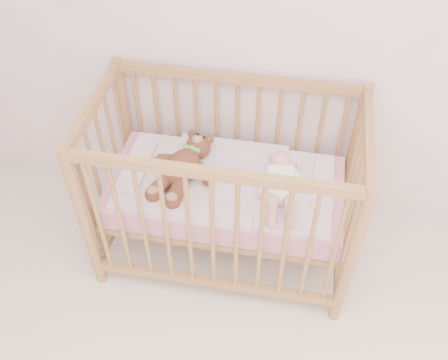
# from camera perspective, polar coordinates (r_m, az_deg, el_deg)

# --- Properties ---
(wall_back) EXTENTS (4.00, 0.02, 2.70)m
(wall_back) POSITION_cam_1_polar(r_m,az_deg,el_deg) (2.43, 8.63, 19.04)
(wall_back) COLOR white
(wall_back) RESTS_ON floor
(crib) EXTENTS (1.36, 0.76, 1.00)m
(crib) POSITION_cam_1_polar(r_m,az_deg,el_deg) (2.64, 0.20, -1.06)
(crib) COLOR #AC7849
(crib) RESTS_ON floor
(mattress) EXTENTS (1.22, 0.62, 0.13)m
(mattress) POSITION_cam_1_polar(r_m,az_deg,el_deg) (2.65, 0.19, -1.29)
(mattress) COLOR pink
(mattress) RESTS_ON crib
(blanket) EXTENTS (1.10, 0.58, 0.06)m
(blanket) POSITION_cam_1_polar(r_m,az_deg,el_deg) (2.59, 0.20, -0.15)
(blanket) COLOR #D290AD
(blanket) RESTS_ON mattress
(baby) EXTENTS (0.30, 0.53, 0.12)m
(baby) POSITION_cam_1_polar(r_m,az_deg,el_deg) (2.51, 6.48, -0.11)
(baby) COLOR white
(baby) RESTS_ON blanket
(teddy_bear) EXTENTS (0.49, 0.61, 0.15)m
(teddy_bear) POSITION_cam_1_polar(r_m,az_deg,el_deg) (2.56, -4.80, 1.50)
(teddy_bear) COLOR brown
(teddy_bear) RESTS_ON blanket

